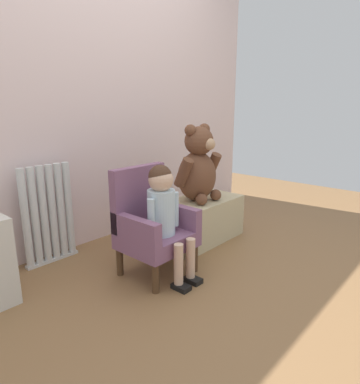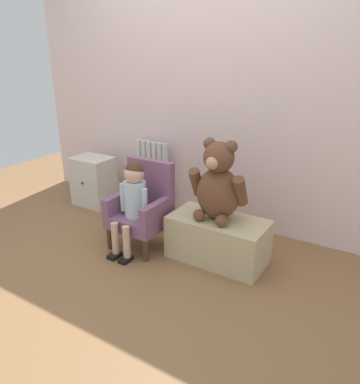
% 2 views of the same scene
% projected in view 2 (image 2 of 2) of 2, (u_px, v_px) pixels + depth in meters
% --- Properties ---
extents(ground_plane, '(6.00, 6.00, 0.00)m').
position_uv_depth(ground_plane, '(118.00, 277.00, 2.61)').
color(ground_plane, brown).
extents(back_wall, '(3.80, 0.05, 2.40)m').
position_uv_depth(back_wall, '(207.00, 86.00, 3.16)').
color(back_wall, beige).
rests_on(back_wall, ground_plane).
extents(radiator, '(0.37, 0.05, 0.68)m').
position_uv_depth(radiator, '(152.00, 176.00, 3.62)').
color(radiator, silver).
rests_on(radiator, ground_plane).
extents(small_dresser, '(0.38, 0.32, 0.49)m').
position_uv_depth(small_dresser, '(94.00, 181.00, 3.76)').
color(small_dresser, beige).
rests_on(small_dresser, ground_plane).
extents(child_armchair, '(0.42, 0.39, 0.68)m').
position_uv_depth(child_armchair, '(143.00, 207.00, 2.95)').
color(child_armchair, '#7D516F').
rests_on(child_armchair, ground_plane).
extents(child_figure, '(0.25, 0.35, 0.71)m').
position_uv_depth(child_figure, '(133.00, 195.00, 2.81)').
color(child_figure, silver).
rests_on(child_figure, ground_plane).
extents(low_bench, '(0.72, 0.37, 0.33)m').
position_uv_depth(low_bench, '(218.00, 239.00, 2.78)').
color(low_bench, tan).
rests_on(low_bench, ground_plane).
extents(large_teddy_bear, '(0.43, 0.30, 0.59)m').
position_uv_depth(large_teddy_bear, '(218.00, 185.00, 2.64)').
color(large_teddy_bear, brown).
rests_on(large_teddy_bear, low_bench).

